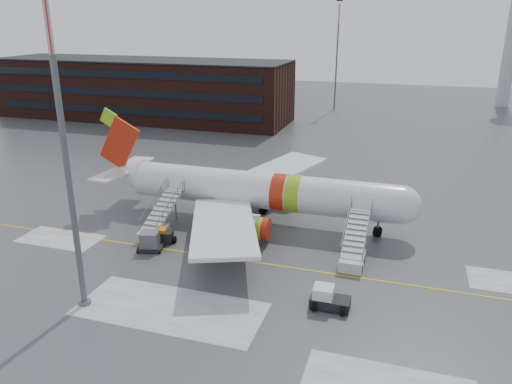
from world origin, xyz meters
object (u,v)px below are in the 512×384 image
(airstair_aft, at_px, (157,226))
(uld_container, at_px, (150,242))
(airliner, at_px, (253,190))
(light_mast_near, at_px, (65,150))
(pushback_tug, at_px, (328,298))
(baggage_tractor, at_px, (161,236))
(airstair_fwd, at_px, (353,252))

(airstair_aft, height_order, uld_container, airstair_aft)
(airliner, distance_m, light_mast_near, 22.41)
(uld_container, bearing_deg, pushback_tug, -14.90)
(airstair_aft, distance_m, baggage_tractor, 1.81)
(airstair_fwd, bearing_deg, baggage_tractor, -175.87)
(uld_container, distance_m, light_mast_near, 14.81)
(pushback_tug, bearing_deg, baggage_tractor, 159.37)
(airstair_aft, height_order, light_mast_near, light_mast_near)
(airstair_aft, xyz_separation_m, uld_container, (1.00, -3.17, -0.21))
(airliner, height_order, uld_container, airliner)
(airliner, distance_m, pushback_tug, 17.95)
(airliner, height_order, airstair_aft, airliner)
(uld_container, xyz_separation_m, light_mast_near, (-0.22, -9.71, 11.18))
(airstair_aft, bearing_deg, baggage_tractor, -48.29)
(airstair_aft, xyz_separation_m, baggage_tractor, (1.17, -1.31, -0.44))
(uld_container, bearing_deg, baggage_tractor, 84.92)
(pushback_tug, height_order, uld_container, uld_container)
(pushback_tug, xyz_separation_m, baggage_tractor, (-17.23, 6.49, -0.12))
(pushback_tug, bearing_deg, light_mast_near, -163.89)
(light_mast_near, bearing_deg, pushback_tug, 16.11)
(airstair_aft, relative_size, uld_container, 2.98)
(pushback_tug, distance_m, uld_container, 18.00)
(airliner, bearing_deg, uld_container, -125.52)
(airliner, relative_size, airstair_aft, 4.55)
(airliner, relative_size, airstair_fwd, 4.55)
(baggage_tractor, xyz_separation_m, light_mast_near, (-0.38, -11.57, 11.41))
(airliner, height_order, baggage_tractor, airliner)
(airstair_aft, bearing_deg, light_mast_near, -86.53)
(airstair_fwd, distance_m, light_mast_near, 25.08)
(pushback_tug, bearing_deg, uld_container, 165.10)
(uld_container, distance_m, baggage_tractor, 1.88)
(airstair_aft, relative_size, light_mast_near, 0.33)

